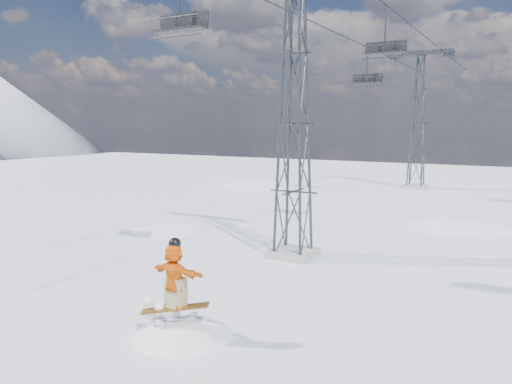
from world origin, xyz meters
TOP-DOWN VIEW (x-y plane):
  - ground at (0.00, 0.00)m, footprint 120.00×120.00m
  - snow_terrain at (-4.77, 21.24)m, footprint 39.00×37.00m
  - lift_tower_near at (0.80, 8.00)m, footprint 5.20×1.80m
  - lift_tower_far at (0.80, 33.00)m, footprint 5.20×1.80m
  - haul_cables at (0.80, 19.50)m, footprint 4.46×51.00m
  - lift_chair_near at (-1.40, 3.58)m, footprint 2.00×0.58m
  - lift_chair_mid at (3.00, 13.18)m, footprint 1.93×0.55m
  - lift_chair_far at (-1.40, 25.34)m, footprint 2.24×0.64m

SIDE VIEW (x-z plane):
  - snow_terrain at x=-4.77m, z-range -20.59..1.41m
  - ground at x=0.00m, z-range 0.00..0.00m
  - lift_tower_near at x=0.80m, z-range -0.24..11.18m
  - lift_tower_far at x=0.80m, z-range -0.24..11.18m
  - lift_chair_far at x=-1.40m, z-range 7.24..10.02m
  - lift_chair_near at x=-1.40m, z-range 7.62..10.10m
  - lift_chair_mid at x=3.00m, z-range 7.74..10.13m
  - haul_cables at x=0.80m, z-range 10.82..10.88m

